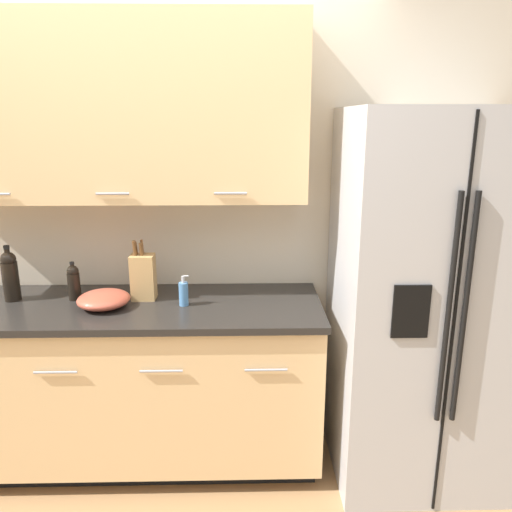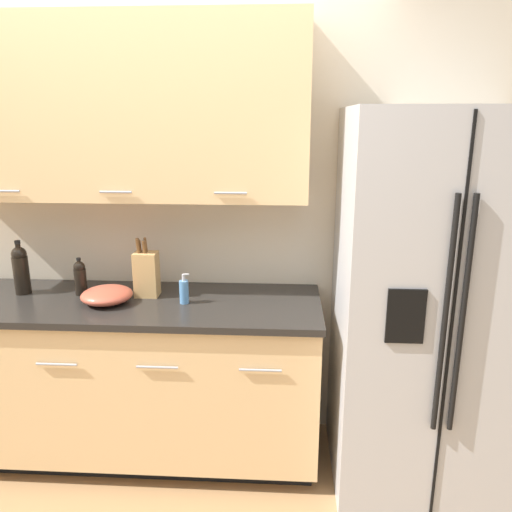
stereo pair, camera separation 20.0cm
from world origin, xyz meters
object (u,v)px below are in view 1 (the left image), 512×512
at_px(knife_block, 143,276).
at_px(wine_bottle, 10,275).
at_px(refrigerator, 423,301).
at_px(mixing_bowl, 104,299).
at_px(soap_dispenser, 184,293).
at_px(oil_bottle, 74,282).

distance_m(knife_block, wine_bottle, 0.69).
distance_m(refrigerator, mixing_bowl, 1.61).
relative_size(wine_bottle, soap_dispenser, 1.85).
height_order(refrigerator, mixing_bowl, refrigerator).
xyz_separation_m(soap_dispenser, mixing_bowl, (-0.40, -0.02, -0.02)).
bearing_deg(knife_block, soap_dispenser, -24.69).
distance_m(refrigerator, soap_dispenser, 1.22).
height_order(knife_block, mixing_bowl, knife_block).
distance_m(wine_bottle, soap_dispenser, 0.91).
height_order(refrigerator, oil_bottle, refrigerator).
bearing_deg(wine_bottle, oil_bottle, 0.05).
bearing_deg(mixing_bowl, oil_bottle, 147.74).
height_order(wine_bottle, soap_dispenser, wine_bottle).
height_order(knife_block, soap_dispenser, knife_block).
height_order(refrigerator, wine_bottle, refrigerator).
relative_size(wine_bottle, mixing_bowl, 1.12).
relative_size(knife_block, oil_bottle, 1.57).
xyz_separation_m(refrigerator, knife_block, (-1.43, 0.14, 0.10)).
bearing_deg(soap_dispenser, wine_bottle, 173.80).
bearing_deg(refrigerator, oil_bottle, 175.71).
height_order(soap_dispenser, mixing_bowl, soap_dispenser).
xyz_separation_m(refrigerator, wine_bottle, (-2.12, 0.13, 0.11)).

